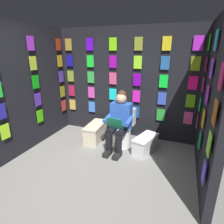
% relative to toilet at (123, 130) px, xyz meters
% --- Properties ---
extents(ground_plane, '(30.00, 30.00, 0.00)m').
position_rel_toilet_xyz_m(ground_plane, '(0.13, 1.58, -0.33)').
color(ground_plane, gray).
extents(display_wall_back, '(3.25, 0.14, 2.41)m').
position_rel_toilet_xyz_m(display_wall_back, '(0.13, -0.54, 0.88)').
color(display_wall_back, black).
rests_on(display_wall_back, ground).
extents(display_wall_left, '(0.14, 2.07, 2.41)m').
position_rel_toilet_xyz_m(display_wall_left, '(-1.49, 0.54, 0.88)').
color(display_wall_left, black).
rests_on(display_wall_left, ground).
extents(display_wall_right, '(0.14, 2.07, 2.41)m').
position_rel_toilet_xyz_m(display_wall_right, '(1.75, 0.54, 0.88)').
color(display_wall_right, black).
rests_on(display_wall_right, ground).
extents(toilet, '(0.41, 0.56, 0.77)m').
position_rel_toilet_xyz_m(toilet, '(0.00, 0.00, 0.00)').
color(toilet, white).
rests_on(toilet, ground).
extents(person_reading, '(0.54, 0.70, 1.19)m').
position_rel_toilet_xyz_m(person_reading, '(0.01, 0.23, 0.27)').
color(person_reading, blue).
rests_on(person_reading, ground).
extents(comic_longbox_near, '(0.35, 0.72, 0.38)m').
position_rel_toilet_xyz_m(comic_longbox_near, '(0.62, 0.04, -0.14)').
color(comic_longbox_near, beige).
rests_on(comic_longbox_near, ground).
extents(comic_longbox_far, '(0.45, 0.68, 0.32)m').
position_rel_toilet_xyz_m(comic_longbox_far, '(-0.51, 0.15, -0.16)').
color(comic_longbox_far, silver).
rests_on(comic_longbox_far, ground).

